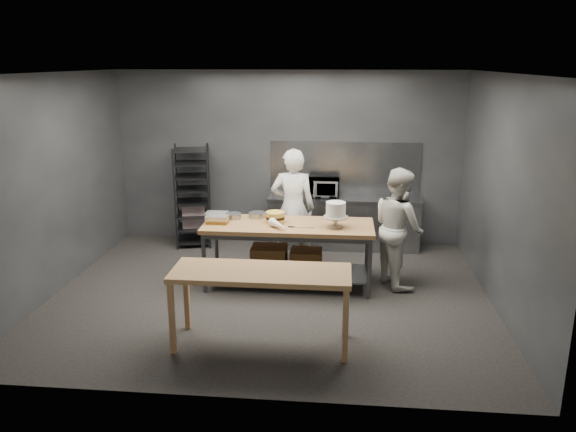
# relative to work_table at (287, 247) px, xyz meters

# --- Properties ---
(ground) EXTENTS (6.00, 6.00, 0.00)m
(ground) POSITION_rel_work_table_xyz_m (-0.19, -0.41, -0.57)
(ground) COLOR black
(ground) RESTS_ON ground
(back_wall) EXTENTS (6.00, 0.04, 3.00)m
(back_wall) POSITION_rel_work_table_xyz_m (-0.19, 2.09, 0.93)
(back_wall) COLOR #4C4F54
(back_wall) RESTS_ON ground
(work_table) EXTENTS (2.40, 0.90, 0.92)m
(work_table) POSITION_rel_work_table_xyz_m (0.00, 0.00, 0.00)
(work_table) COLOR #8C5E38
(work_table) RESTS_ON ground
(near_counter) EXTENTS (2.00, 0.70, 0.90)m
(near_counter) POSITION_rel_work_table_xyz_m (-0.11, -1.82, 0.24)
(near_counter) COLOR #A37643
(near_counter) RESTS_ON ground
(back_counter) EXTENTS (2.60, 0.60, 0.90)m
(back_counter) POSITION_rel_work_table_xyz_m (0.81, 1.77, -0.12)
(back_counter) COLOR slate
(back_counter) RESTS_ON ground
(splashback_panel) EXTENTS (2.60, 0.02, 0.90)m
(splashback_panel) POSITION_rel_work_table_xyz_m (0.81, 2.07, 0.78)
(splashback_panel) COLOR slate
(splashback_panel) RESTS_ON back_counter
(speed_rack) EXTENTS (0.73, 0.77, 1.75)m
(speed_rack) POSITION_rel_work_table_xyz_m (-1.82, 1.69, 0.28)
(speed_rack) COLOR black
(speed_rack) RESTS_ON ground
(chef_behind) EXTENTS (0.68, 0.45, 1.87)m
(chef_behind) POSITION_rel_work_table_xyz_m (0.02, 0.79, 0.36)
(chef_behind) COLOR white
(chef_behind) RESTS_ON ground
(chef_right) EXTENTS (0.93, 1.03, 1.71)m
(chef_right) POSITION_rel_work_table_xyz_m (1.58, 0.18, 0.28)
(chef_right) COLOR beige
(chef_right) RESTS_ON ground
(microwave) EXTENTS (0.54, 0.37, 0.30)m
(microwave) POSITION_rel_work_table_xyz_m (0.44, 1.77, 0.48)
(microwave) COLOR black
(microwave) RESTS_ON back_counter
(frosted_cake_stand) EXTENTS (0.34, 0.34, 0.36)m
(frosted_cake_stand) POSITION_rel_work_table_xyz_m (0.69, -0.13, 0.58)
(frosted_cake_stand) COLOR #B4AC90
(frosted_cake_stand) RESTS_ON work_table
(layer_cake) EXTENTS (0.27, 0.27, 0.16)m
(layer_cake) POSITION_rel_work_table_xyz_m (-0.17, 0.02, 0.43)
(layer_cake) COLOR #EAAE4A
(layer_cake) RESTS_ON work_table
(cake_pans) EXTENTS (0.84, 0.41, 0.07)m
(cake_pans) POSITION_rel_work_table_xyz_m (-0.80, 0.19, 0.39)
(cake_pans) COLOR gray
(cake_pans) RESTS_ON work_table
(piping_bag) EXTENTS (0.32, 0.38, 0.12)m
(piping_bag) POSITION_rel_work_table_xyz_m (-0.08, -0.30, 0.41)
(piping_bag) COLOR white
(piping_bag) RESTS_ON work_table
(offset_spatula) EXTENTS (0.36, 0.02, 0.02)m
(offset_spatula) POSITION_rel_work_table_xyz_m (0.17, -0.18, 0.35)
(offset_spatula) COLOR slate
(offset_spatula) RESTS_ON work_table
(pastry_clamshells) EXTENTS (0.36, 0.40, 0.11)m
(pastry_clamshells) POSITION_rel_work_table_xyz_m (-1.01, 0.01, 0.40)
(pastry_clamshells) COLOR #9E681F
(pastry_clamshells) RESTS_ON work_table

